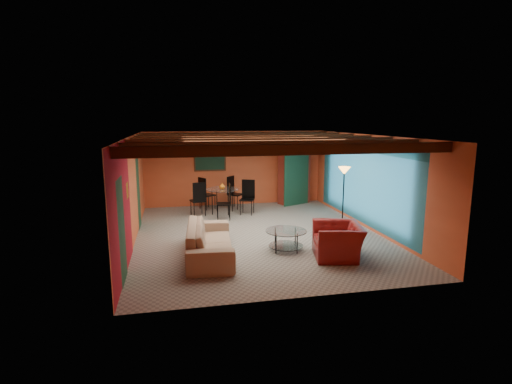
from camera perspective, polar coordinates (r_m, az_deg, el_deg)
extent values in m
cube|color=gray|center=(10.95, 0.22, -6.12)|extent=(6.50, 8.00, 0.01)
cube|color=silver|center=(10.50, 0.23, 8.15)|extent=(6.50, 8.00, 0.01)
cube|color=#D85A31|center=(14.53, -3.12, 3.45)|extent=(6.50, 0.02, 2.70)
cube|color=maroon|center=(10.46, -17.46, 0.21)|extent=(0.02, 8.00, 2.70)
cube|color=#2B727E|center=(11.76, 15.90, 1.39)|extent=(0.02, 8.00, 2.70)
imported|color=#9A7B63|center=(9.21, -6.69, -6.97)|extent=(1.22, 2.65, 0.75)
imported|color=maroon|center=(9.29, 11.73, -6.92)|extent=(1.28, 1.39, 0.77)
cube|color=maroon|center=(14.79, 5.53, 2.12)|extent=(1.25, 0.97, 1.97)
cube|color=black|center=(14.35, -6.67, 4.51)|extent=(1.05, 0.03, 0.65)
imported|color=#26661E|center=(14.66, 5.62, 6.94)|extent=(0.59, 0.55, 0.52)
imported|color=orange|center=(13.18, -4.94, 2.26)|extent=(0.21, 0.21, 0.21)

